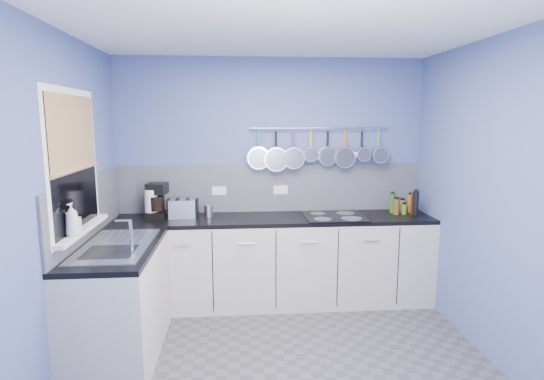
{
  "coord_description": "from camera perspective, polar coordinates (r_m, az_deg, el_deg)",
  "views": [
    {
      "loc": [
        -0.35,
        -3.02,
        1.87
      ],
      "look_at": [
        -0.05,
        0.75,
        1.25
      ],
      "focal_mm": 28.51,
      "sensor_mm": 36.0,
      "label": 1
    }
  ],
  "objects": [
    {
      "name": "socket_left",
      "position": [
        4.56,
        -7.0,
        -0.1
      ],
      "size": [
        0.15,
        0.01,
        0.09
      ],
      "primitive_type": "cube",
      "color": "white",
      "rests_on": "backsplash_back"
    },
    {
      "name": "cabinet_run_back",
      "position": [
        4.48,
        0.18,
        -9.46
      ],
      "size": [
        3.2,
        0.6,
        0.86
      ],
      "primitive_type": "cube",
      "color": "#BCB5AA",
      "rests_on": "ground"
    },
    {
      "name": "toaster",
      "position": [
        4.41,
        -11.68,
        -2.4
      ],
      "size": [
        0.3,
        0.19,
        0.18
      ],
      "primitive_type": "cube",
      "rotation": [
        0.0,
        0.0,
        0.11
      ],
      "color": "silver",
      "rests_on": "worktop_back"
    },
    {
      "name": "backsplash_left",
      "position": [
        3.9,
        -22.99,
        -2.1
      ],
      "size": [
        0.02,
        1.8,
        0.5
      ],
      "primitive_type": "cube",
      "color": "gray",
      "rests_on": "wall_left"
    },
    {
      "name": "canister",
      "position": [
        4.39,
        -8.37,
        -2.75
      ],
      "size": [
        0.11,
        0.11,
        0.12
      ],
      "primitive_type": "cylinder",
      "rotation": [
        0.0,
        0.0,
        -0.31
      ],
      "color": "silver",
      "rests_on": "worktop_back"
    },
    {
      "name": "paper_towel",
      "position": [
        4.43,
        -15.63,
        -1.79
      ],
      "size": [
        0.13,
        0.13,
        0.29
      ],
      "primitive_type": "cylinder",
      "rotation": [
        0.0,
        0.0,
        0.05
      ],
      "color": "white",
      "rests_on": "worktop_back"
    },
    {
      "name": "cabinet_run_left",
      "position": [
        3.75,
        -19.44,
        -13.87
      ],
      "size": [
        0.6,
        1.2,
        0.86
      ],
      "primitive_type": "cube",
      "color": "#BCB5AA",
      "rests_on": "ground"
    },
    {
      "name": "hob",
      "position": [
        4.39,
        8.22,
        -3.49
      ],
      "size": [
        0.6,
        0.52,
        0.01
      ],
      "primitive_type": "cube",
      "color": "black",
      "rests_on": "worktop_back"
    },
    {
      "name": "pan_4",
      "position": [
        4.57,
        7.37,
        5.66
      ],
      "size": [
        0.2,
        0.06,
        0.39
      ],
      "primitive_type": null,
      "color": "silver",
      "rests_on": "pot_rail"
    },
    {
      "name": "window_glass",
      "position": [
        3.55,
        -24.63,
        3.28
      ],
      "size": [
        0.01,
        0.9,
        1.0
      ],
      "primitive_type": "cube",
      "color": "black",
      "rests_on": "wall_left"
    },
    {
      "name": "pan_3",
      "position": [
        4.54,
        5.12,
        5.92
      ],
      "size": [
        0.16,
        0.07,
        0.35
      ],
      "primitive_type": null,
      "color": "silver",
      "rests_on": "pot_rail"
    },
    {
      "name": "pan_7",
      "position": [
        4.71,
        13.89,
        5.72
      ],
      "size": [
        0.17,
        0.12,
        0.36
      ],
      "primitive_type": null,
      "color": "silver",
      "rests_on": "pot_rail"
    },
    {
      "name": "worktop_left",
      "position": [
        3.6,
        -19.83,
        -7.25
      ],
      "size": [
        0.6,
        1.2,
        0.04
      ],
      "primitive_type": "cube",
      "color": "black",
      "rests_on": "cabinet_run_left"
    },
    {
      "name": "wall_front",
      "position": [
        1.67,
        8.12,
        -12.56
      ],
      "size": [
        3.2,
        0.02,
        2.5
      ],
      "primitive_type": "cube",
      "color": "#4C5B97",
      "rests_on": "ground"
    },
    {
      "name": "pot_rail",
      "position": [
        4.56,
        6.26,
        8.11
      ],
      "size": [
        1.45,
        0.02,
        0.02
      ],
      "primitive_type": "cylinder",
      "rotation": [
        0.0,
        1.57,
        0.0
      ],
      "color": "silver",
      "rests_on": "wall_back"
    },
    {
      "name": "condiment_6",
      "position": [
        4.61,
        18.43,
        -1.73
      ],
      "size": [
        0.06,
        0.06,
        0.25
      ],
      "primitive_type": "cylinder",
      "color": "black",
      "rests_on": "worktop_back"
    },
    {
      "name": "pan_0",
      "position": [
        4.48,
        -1.8,
        5.44
      ],
      "size": [
        0.23,
        0.06,
        0.42
      ],
      "primitive_type": null,
      "color": "silver",
      "rests_on": "pot_rail"
    },
    {
      "name": "soap_bottle_b",
      "position": [
        3.44,
        -24.5,
        -3.86
      ],
      "size": [
        0.1,
        0.1,
        0.17
      ],
      "primitive_type": "imported",
      "rotation": [
        0.0,
        0.0,
        0.35
      ],
      "color": "white",
      "rests_on": "window_sill"
    },
    {
      "name": "backsplash_back",
      "position": [
        4.58,
        -0.12,
        0.26
      ],
      "size": [
        3.2,
        0.02,
        0.5
      ],
      "primitive_type": "cube",
      "color": "gray",
      "rests_on": "wall_back"
    },
    {
      "name": "floor",
      "position": [
        3.58,
        1.9,
        -22.4
      ],
      "size": [
        3.2,
        3.0,
        0.02
      ],
      "primitive_type": "cube",
      "color": "#47474C",
      "rests_on": "ground"
    },
    {
      "name": "condiment_1",
      "position": [
        4.77,
        16.8,
        -2.04
      ],
      "size": [
        0.07,
        0.07,
        0.13
      ],
      "primitive_type": "cylinder",
      "color": "olive",
      "rests_on": "worktop_back"
    },
    {
      "name": "bamboo_blind",
      "position": [
        3.54,
        -24.76,
        6.91
      ],
      "size": [
        0.01,
        0.9,
        0.55
      ],
      "primitive_type": "cube",
      "color": "tan",
      "rests_on": "wall_left"
    },
    {
      "name": "condiment_0",
      "position": [
        4.77,
        17.72,
        -1.71
      ],
      "size": [
        0.05,
        0.05,
        0.19
      ],
      "primitive_type": "cylinder",
      "color": "#8C5914",
      "rests_on": "worktop_back"
    },
    {
      "name": "soap_bottle_a",
      "position": [
        3.38,
        -24.93,
        -3.57
      ],
      "size": [
        0.11,
        0.11,
        0.24
      ],
      "primitive_type": "imported",
      "rotation": [
        0.0,
        0.0,
        -0.16
      ],
      "color": "white",
      "rests_on": "window_sill"
    },
    {
      "name": "condiment_3",
      "position": [
        4.68,
        18.19,
        -2.04
      ],
      "size": [
        0.06,
        0.06,
        0.17
      ],
      "primitive_type": "cylinder",
      "color": "#4C190C",
      "rests_on": "worktop_back"
    },
    {
      "name": "pan_5",
      "position": [
        4.61,
        9.58,
        5.46
      ],
      "size": [
        0.23,
        0.07,
        0.42
      ],
      "primitive_type": null,
      "color": "silver",
      "rests_on": "pot_rail"
    },
    {
      "name": "wall_back",
      "position": [
        4.59,
        -0.14,
        1.54
      ],
      "size": [
        3.2,
        0.02,
        2.5
      ],
      "primitive_type": "cube",
      "color": "#4C5B97",
      "rests_on": "ground"
    },
    {
      "name": "wall_right",
      "position": [
        3.66,
        27.96,
        -1.56
      ],
      "size": [
        0.02,
        3.0,
        2.5
      ],
      "primitive_type": "cube",
      "color": "#4C5B97",
      "rests_on": "ground"
    },
    {
      "name": "window_sill",
      "position": [
        3.63,
        -23.78,
        -4.81
      ],
      "size": [
        0.1,
        0.98,
        0.03
      ],
      "primitive_type": "cube",
      "color": "white",
      "rests_on": "wall_left"
    },
    {
      "name": "pan_2",
      "position": [
        4.51,
        2.83,
        5.48
      ],
      "size": [
        0.23,
        0.08,
        0.42
      ],
      "primitive_type": null,
      "color": "silver",
      "rests_on": "pot_rail"
    },
    {
      "name": "wall_left",
      "position": [
        3.33,
        -26.67,
        -2.43
      ],
      "size": [
        0.02,
        3.0,
        2.5
      ],
      "primitive_type": "cube",
      "color": "#4C5B97",
      "rests_on": "ground"
    },
    {
      "name": "sink_unit",
      "position": [
        3.59,
        -19.85,
        -6.88
      ],
      "size": [
        0.5,
        0.95,
        0.01
      ],
      "primitive_type": "cube",
      "color": "silver",
      "rests_on": "worktop_left"
    },
    {
      "name": "pan_1",
      "position": [
        4.49,
        0.52,
        5.32
      ],
      "size": [
        0.25,
        0.08,
        0.44
      ],
      "primitive_type": null,
      "color": "silver",
      "rests_on": "pot_rail"
    },
    {
      "name": "coffee_maker",
      "position": [
        4.43,
        -14.93,
        -1.37
      ],
      "size": [
        0.23,
        0.25,
        0.35
      ],
      "primitive_type": null,
      "rotation": [
        0.0,
        0.0,
        -0.16
      ],
      "color": "black",
      "rests_on": "worktop_back"
    },
    {
      "name": "mixer_tap",
      "position": [
        3.35,
        -18.11,
        -5.71
      ],
      "size": [
        0.12,
        0.08,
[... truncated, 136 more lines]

